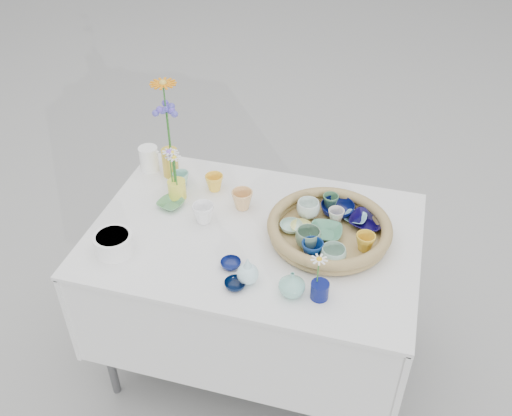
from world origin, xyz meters
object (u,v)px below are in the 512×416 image
(display_table, at_px, (255,356))
(tall_vase_yellow, at_px, (170,163))
(wicker_tray, at_px, (329,229))
(bud_vase_seafoam, at_px, (292,284))

(display_table, relative_size, tall_vase_yellow, 9.72)
(display_table, height_order, wicker_tray, wicker_tray)
(wicker_tray, distance_m, tall_vase_yellow, 0.77)
(wicker_tray, height_order, bud_vase_seafoam, bud_vase_seafoam)
(display_table, xyz_separation_m, tall_vase_yellow, (-0.46, 0.28, 0.83))
(display_table, distance_m, bud_vase_seafoam, 0.88)
(wicker_tray, xyz_separation_m, bud_vase_seafoam, (-0.07, -0.33, 0.01))
(bud_vase_seafoam, relative_size, tall_vase_yellow, 0.73)
(wicker_tray, distance_m, bud_vase_seafoam, 0.33)
(display_table, bearing_deg, tall_vase_yellow, 148.68)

